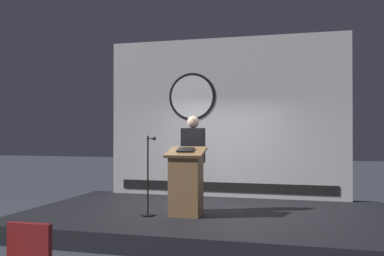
{
  "coord_description": "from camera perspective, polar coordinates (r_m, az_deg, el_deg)",
  "views": [
    {
      "loc": [
        1.81,
        -7.64,
        1.73
      ],
      "look_at": [
        -0.23,
        -0.09,
        1.8
      ],
      "focal_mm": 40.9,
      "sensor_mm": 36.0,
      "label": 1
    }
  ],
  "objects": [
    {
      "name": "microphone_stand",
      "position": [
        7.6,
        -5.66,
        -7.79
      ],
      "size": [
        0.24,
        0.47,
        1.36
      ],
      "color": "black",
      "rests_on": "stage_platform"
    },
    {
      "name": "stage_platform",
      "position": [
        8.01,
        1.78,
        -11.88
      ],
      "size": [
        6.4,
        4.0,
        0.3
      ],
      "primitive_type": "cube",
      "color": "black",
      "rests_on": "ground"
    },
    {
      "name": "podium",
      "position": [
        7.49,
        -0.8,
        -7.12
      ],
      "size": [
        0.64,
        0.49,
        1.18
      ],
      "color": "olive",
      "rests_on": "stage_platform"
    },
    {
      "name": "banner_display",
      "position": [
        9.67,
        4.23,
        1.37
      ],
      "size": [
        5.31,
        0.12,
        3.51
      ],
      "color": "silver",
      "rests_on": "stage_platform"
    },
    {
      "name": "speaker_person",
      "position": [
        7.92,
        0.14,
        -4.49
      ],
      "size": [
        0.4,
        0.26,
        1.72
      ],
      "color": "black",
      "rests_on": "stage_platform"
    },
    {
      "name": "ground_plane",
      "position": [
        8.04,
        1.78,
        -12.93
      ],
      "size": [
        40.0,
        40.0,
        0.0
      ],
      "primitive_type": "plane",
      "color": "#383D47"
    }
  ]
}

